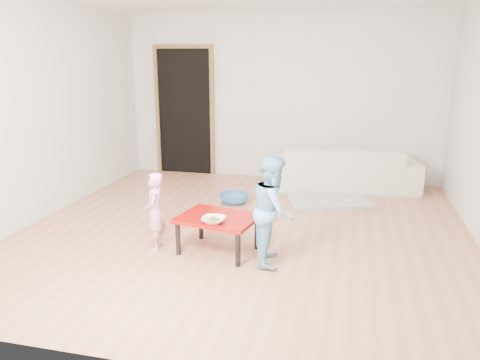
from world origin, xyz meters
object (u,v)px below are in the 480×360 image
at_px(sofa, 341,168).
at_px(bowl, 213,220).
at_px(red_table, 218,234).
at_px(child_blue, 273,210).
at_px(basin, 234,199).
at_px(child_pink, 155,212).

xyz_separation_m(sofa, bowl, (-1.11, -2.88, 0.08)).
distance_m(red_table, bowl, 0.29).
height_order(sofa, child_blue, child_blue).
bearing_deg(child_blue, basin, 18.74).
bearing_deg(child_blue, red_table, 73.11).
relative_size(red_table, basin, 1.88).
bearing_deg(sofa, child_pink, 50.16).
distance_m(sofa, red_table, 2.92).
distance_m(child_blue, basin, 1.95).
height_order(sofa, child_pink, child_pink).
bearing_deg(red_table, child_pink, -171.47).
xyz_separation_m(bowl, basin, (-0.26, 1.80, -0.34)).
height_order(child_blue, basin, child_blue).
xyz_separation_m(red_table, child_pink, (-0.64, -0.10, 0.22)).
relative_size(sofa, red_table, 2.91).
bearing_deg(child_pink, sofa, 130.74).
bearing_deg(red_table, basin, 98.74).
bearing_deg(sofa, basin, 30.75).
relative_size(red_table, bowl, 3.36).
distance_m(child_pink, child_blue, 1.22).
xyz_separation_m(sofa, basin, (-1.37, -1.08, -0.26)).
bearing_deg(child_blue, bowl, 92.08).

